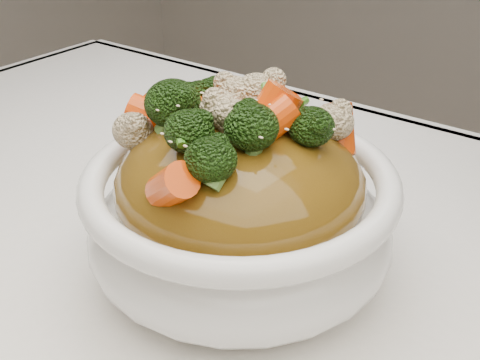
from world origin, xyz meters
The scene contains 8 objects.
tablecloth centered at (0.00, 0.00, 0.73)m, with size 1.20×0.80×0.04m, color white.
bowl centered at (-0.01, 0.04, 0.80)m, with size 0.23×0.23×0.09m, color white, non-canonical shape.
sauce_base centered at (-0.01, 0.04, 0.83)m, with size 0.19×0.19×0.10m, color brown.
carrots centered at (-0.01, 0.04, 0.90)m, with size 0.19×0.19×0.05m, color #E64607, non-canonical shape.
broccoli centered at (-0.01, 0.04, 0.89)m, with size 0.19×0.19×0.05m, color black, non-canonical shape.
cauliflower centered at (-0.01, 0.04, 0.89)m, with size 0.19×0.19×0.04m, color beige, non-canonical shape.
scallions centered at (-0.01, 0.04, 0.90)m, with size 0.14×0.14×0.02m, color #36731A, non-canonical shape.
sesame_seeds centered at (-0.01, 0.04, 0.90)m, with size 0.17×0.17×0.01m, color beige, non-canonical shape.
Camera 1 is at (0.20, -0.25, 1.04)m, focal length 42.00 mm.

